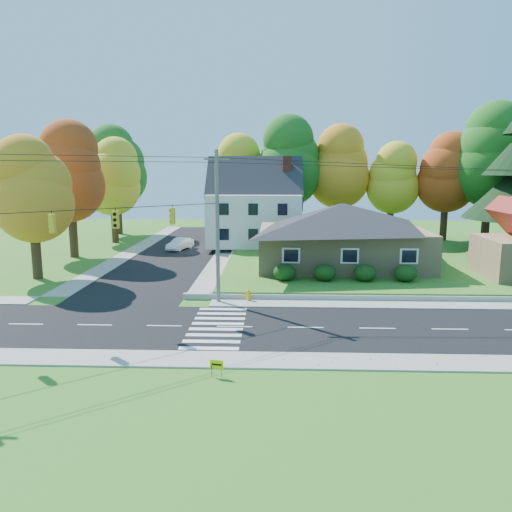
# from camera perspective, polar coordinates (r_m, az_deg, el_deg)

# --- Properties ---
(ground) EXTENTS (120.00, 120.00, 0.00)m
(ground) POSITION_cam_1_polar(r_m,az_deg,el_deg) (28.42, -2.47, -8.10)
(ground) COLOR #3D7923
(road_main) EXTENTS (90.00, 8.00, 0.02)m
(road_main) POSITION_cam_1_polar(r_m,az_deg,el_deg) (28.42, -2.47, -8.08)
(road_main) COLOR black
(road_main) RESTS_ON ground
(road_cross) EXTENTS (8.00, 44.00, 0.02)m
(road_cross) POSITION_cam_1_polar(r_m,az_deg,el_deg) (54.62, -8.65, 0.59)
(road_cross) COLOR black
(road_cross) RESTS_ON ground
(sidewalk_north) EXTENTS (90.00, 2.00, 0.08)m
(sidewalk_north) POSITION_cam_1_polar(r_m,az_deg,el_deg) (33.18, -1.77, -5.36)
(sidewalk_north) COLOR #9C9A90
(sidewalk_north) RESTS_ON ground
(sidewalk_south) EXTENTS (90.00, 2.00, 0.08)m
(sidewalk_south) POSITION_cam_1_polar(r_m,az_deg,el_deg) (23.72, -3.46, -11.75)
(sidewalk_south) COLOR #9C9A90
(sidewalk_south) RESTS_ON ground
(lawn) EXTENTS (30.00, 30.00, 0.50)m
(lawn) POSITION_cam_1_polar(r_m,az_deg,el_deg) (49.86, 14.61, -0.24)
(lawn) COLOR #3D7923
(lawn) RESTS_ON ground
(ranch_house) EXTENTS (14.60, 10.60, 5.40)m
(ranch_house) POSITION_cam_1_polar(r_m,az_deg,el_deg) (43.66, 9.76, 2.53)
(ranch_house) COLOR tan
(ranch_house) RESTS_ON lawn
(colonial_house) EXTENTS (10.40, 8.40, 9.60)m
(colonial_house) POSITION_cam_1_polar(r_m,az_deg,el_deg) (55.13, -0.11, 5.58)
(colonial_house) COLOR silver
(colonial_house) RESTS_ON lawn
(hedge_row) EXTENTS (10.70, 1.70, 1.27)m
(hedge_row) POSITION_cam_1_polar(r_m,az_deg,el_deg) (37.88, 10.13, -1.87)
(hedge_row) COLOR #163A10
(hedge_row) RESTS_ON lawn
(traffic_infrastructure) EXTENTS (38.10, 10.66, 10.00)m
(traffic_infrastructure) POSITION_cam_1_polar(r_m,az_deg,el_deg) (28.61, -2.63, 2.60)
(traffic_infrastructure) COLOR #666059
(traffic_infrastructure) RESTS_ON ground
(tree_lot_0) EXTENTS (6.72, 6.72, 12.51)m
(tree_lot_0) POSITION_cam_1_polar(r_m,az_deg,el_deg) (61.07, -1.82, 9.50)
(tree_lot_0) COLOR #3F2A19
(tree_lot_0) RESTS_ON lawn
(tree_lot_1) EXTENTS (7.84, 7.84, 14.60)m
(tree_lot_1) POSITION_cam_1_polar(r_m,az_deg,el_deg) (59.96, 3.94, 10.72)
(tree_lot_1) COLOR #3F2A19
(tree_lot_1) RESTS_ON lawn
(tree_lot_2) EXTENTS (7.28, 7.28, 13.56)m
(tree_lot_2) POSITION_cam_1_polar(r_m,az_deg,el_deg) (61.42, 9.59, 9.98)
(tree_lot_2) COLOR #3F2A19
(tree_lot_2) RESTS_ON lawn
(tree_lot_3) EXTENTS (6.16, 6.16, 11.47)m
(tree_lot_3) POSITION_cam_1_polar(r_m,az_deg,el_deg) (61.49, 15.29, 8.55)
(tree_lot_3) COLOR #3F2A19
(tree_lot_3) RESTS_ON lawn
(tree_lot_4) EXTENTS (6.72, 6.72, 12.51)m
(tree_lot_4) POSITION_cam_1_polar(r_m,az_deg,el_deg) (62.15, 20.99, 8.86)
(tree_lot_4) COLOR #3F2A19
(tree_lot_4) RESTS_ON lawn
(tree_lot_5) EXTENTS (8.40, 8.40, 15.64)m
(tree_lot_5) POSITION_cam_1_polar(r_m,az_deg,el_deg) (61.70, 25.28, 10.39)
(tree_lot_5) COLOR #3F2A19
(tree_lot_5) RESTS_ON lawn
(tree_west_0) EXTENTS (6.16, 6.16, 11.47)m
(tree_west_0) POSITION_cam_1_polar(r_m,az_deg,el_deg) (43.45, -24.29, 6.91)
(tree_west_0) COLOR #3F2A19
(tree_west_0) RESTS_ON ground
(tree_west_1) EXTENTS (7.28, 7.28, 13.56)m
(tree_west_1) POSITION_cam_1_polar(r_m,az_deg,el_deg) (52.95, -20.55, 8.97)
(tree_west_1) COLOR #3F2A19
(tree_west_1) RESTS_ON ground
(tree_west_2) EXTENTS (6.72, 6.72, 12.51)m
(tree_west_2) POSITION_cam_1_polar(r_m,az_deg,el_deg) (61.99, -16.08, 8.66)
(tree_west_2) COLOR #3F2A19
(tree_west_2) RESTS_ON ground
(tree_west_3) EXTENTS (7.84, 7.84, 14.60)m
(tree_west_3) POSITION_cam_1_polar(r_m,az_deg,el_deg) (70.21, -15.66, 9.86)
(tree_west_3) COLOR #3F2A19
(tree_west_3) RESTS_ON ground
(white_car) EXTENTS (2.62, 4.10, 1.28)m
(white_car) POSITION_cam_1_polar(r_m,az_deg,el_deg) (55.18, -8.68, 1.36)
(white_car) COLOR white
(white_car) RESTS_ON road_cross
(fire_hydrant) EXTENTS (0.45, 0.36, 0.81)m
(fire_hydrant) POSITION_cam_1_polar(r_m,az_deg,el_deg) (33.60, -0.91, -4.55)
(fire_hydrant) COLOR #E7B105
(fire_hydrant) RESTS_ON ground
(yard_sign) EXTENTS (0.59, 0.14, 0.75)m
(yard_sign) POSITION_cam_1_polar(r_m,az_deg,el_deg) (21.89, -4.52, -12.30)
(yard_sign) COLOR black
(yard_sign) RESTS_ON ground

